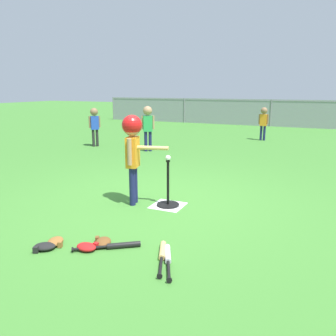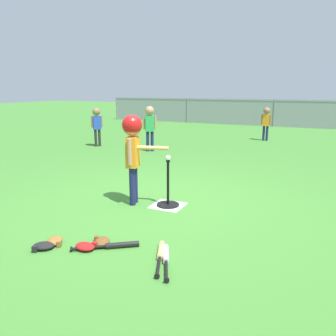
{
  "view_description": "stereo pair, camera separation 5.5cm",
  "coord_description": "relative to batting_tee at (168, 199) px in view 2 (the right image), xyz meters",
  "views": [
    {
      "loc": [
        2.05,
        -4.23,
        1.63
      ],
      "look_at": [
        0.16,
        -0.09,
        0.55
      ],
      "focal_mm": 36.16,
      "sensor_mm": 36.0,
      "label": 1
    },
    {
      "loc": [
        2.1,
        -4.21,
        1.63
      ],
      "look_at": [
        0.16,
        -0.09,
        0.55
      ],
      "focal_mm": 36.16,
      "sensor_mm": 36.0,
      "label": 2
    }
  ],
  "objects": [
    {
      "name": "glove_tossed_aside",
      "position": [
        -0.12,
        -1.41,
        -0.07
      ],
      "size": [
        0.25,
        0.27,
        0.07
      ],
      "color": "brown",
      "rests_on": "ground_plane"
    },
    {
      "name": "glove_by_plate",
      "position": [
        -0.2,
        -1.58,
        -0.07
      ],
      "size": [
        0.23,
        0.18,
        0.07
      ],
      "color": "#B21919",
      "rests_on": "ground_plane"
    },
    {
      "name": "fielder_deep_left",
      "position": [
        0.2,
        6.82,
        0.57
      ],
      "size": [
        0.31,
        0.21,
        1.04
      ],
      "color": "#191E4C",
      "rests_on": "ground_plane"
    },
    {
      "name": "glove_near_bats",
      "position": [
        -0.58,
        -1.61,
        -0.07
      ],
      "size": [
        0.24,
        0.27,
        0.07
      ],
      "color": "brown",
      "rests_on": "ground_plane"
    },
    {
      "name": "ground_plane",
      "position": [
        -0.16,
        0.09,
        -0.1
      ],
      "size": [
        60.0,
        60.0,
        0.0
      ],
      "primitive_type": "plane",
      "color": "#3D7A2D"
    },
    {
      "name": "spare_bat_wood",
      "position": [
        0.56,
        -1.38,
        -0.07
      ],
      "size": [
        0.3,
        0.62,
        0.06
      ],
      "color": "#DBB266",
      "rests_on": "ground_plane"
    },
    {
      "name": "home_plate",
      "position": [
        0.0,
        0.0,
        -0.1
      ],
      "size": [
        0.44,
        0.44,
        0.01
      ],
      "primitive_type": "cube",
      "color": "white",
      "rests_on": "ground_plane"
    },
    {
      "name": "fielder_near_left",
      "position": [
        -2.23,
        3.64,
        0.65
      ],
      "size": [
        0.31,
        0.24,
        1.17
      ],
      "color": "#191E4C",
      "rests_on": "ground_plane"
    },
    {
      "name": "spare_bat_black",
      "position": [
        0.06,
        -1.42,
        -0.07
      ],
      "size": [
        0.6,
        0.45,
        0.06
      ],
      "color": "black",
      "rests_on": "ground_plane"
    },
    {
      "name": "glove_outfield_drop",
      "position": [
        -0.61,
        -1.75,
        -0.07
      ],
      "size": [
        0.27,
        0.24,
        0.07
      ],
      "color": "black",
      "rests_on": "ground_plane"
    },
    {
      "name": "spare_bat_silver",
      "position": [
        0.64,
        -1.42,
        -0.07
      ],
      "size": [
        0.33,
        0.59,
        0.06
      ],
      "color": "silver",
      "rests_on": "ground_plane"
    },
    {
      "name": "batting_tee",
      "position": [
        0.0,
        0.0,
        0.0
      ],
      "size": [
        0.32,
        0.32,
        0.66
      ],
      "color": "black",
      "rests_on": "ground_plane"
    },
    {
      "name": "batter_child",
      "position": [
        -0.48,
        -0.12,
        0.81
      ],
      "size": [
        0.64,
        0.35,
        1.27
      ],
      "color": "#191E4C",
      "rests_on": "ground_plane"
    },
    {
      "name": "outfield_fence",
      "position": [
        -0.16,
        11.05,
        0.51
      ],
      "size": [
        16.06,
        0.06,
        1.15
      ],
      "color": "slate",
      "rests_on": "ground_plane"
    },
    {
      "name": "baseball_on_tee",
      "position": [
        0.0,
        0.0,
        0.59
      ],
      "size": [
        0.07,
        0.07,
        0.07
      ],
      "primitive_type": "sphere",
      "color": "white",
      "rests_on": "batting_tee"
    },
    {
      "name": "fielder_near_right",
      "position": [
        -3.94,
        3.69,
        0.6
      ],
      "size": [
        0.24,
        0.25,
        1.08
      ],
      "color": "#262626",
      "rests_on": "ground_plane"
    }
  ]
}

